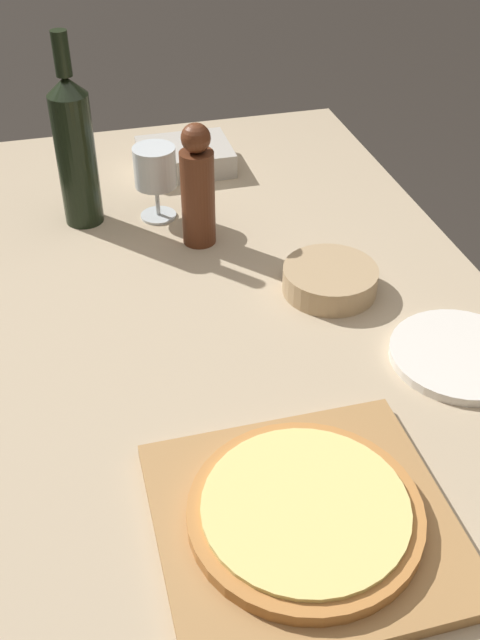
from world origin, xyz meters
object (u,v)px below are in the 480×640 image
at_px(pizza, 305,512).
at_px(wine_glass, 155,169).
at_px(wine_bottle, 75,149).
at_px(small_bowl, 330,280).
at_px(pepper_mill, 198,188).

xyz_separation_m(pizza, wine_glass, (-0.04, 0.75, 0.07)).
relative_size(pizza, wine_glass, 1.90).
relative_size(wine_bottle, wine_glass, 2.48).
xyz_separation_m(pizza, small_bowl, (0.19, 0.44, -0.01)).
xyz_separation_m(wine_bottle, pepper_mill, (0.19, -0.13, -0.04)).
relative_size(wine_bottle, pepper_mill, 1.56).
bearing_deg(wine_glass, wine_bottle, 170.79).
relative_size(pizza, wine_bottle, 0.76).
bearing_deg(pepper_mill, small_bowl, -49.81).
height_order(pepper_mill, small_bowl, pepper_mill).
bearing_deg(wine_glass, pizza, -86.97).
height_order(wine_bottle, pepper_mill, wine_bottle).
height_order(pizza, pepper_mill, pepper_mill).
bearing_deg(wine_bottle, pizza, -77.14).
bearing_deg(pepper_mill, wine_glass, 118.21).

